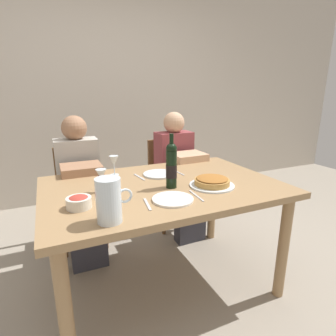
{
  "coord_description": "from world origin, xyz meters",
  "views": [
    {
      "loc": [
        -0.66,
        -1.54,
        1.34
      ],
      "look_at": [
        0.03,
        -0.01,
        0.87
      ],
      "focal_mm": 29.03,
      "sensor_mm": 36.0,
      "label": 1
    }
  ],
  "objects_px": {
    "dining_table": "(163,197)",
    "wine_glass_right_diner": "(114,162)",
    "baked_tart": "(212,182)",
    "wine_glass_left_diner": "(101,176)",
    "water_pitcher": "(109,203)",
    "wine_bottle": "(171,165)",
    "dinner_plate_left_setting": "(173,199)",
    "diner_left": "(81,184)",
    "chair_left": "(79,189)",
    "dinner_plate_right_setting": "(159,174)",
    "salad_bowl": "(79,202)",
    "diner_right": "(179,171)",
    "chair_right": "(168,176)"
  },
  "relations": [
    {
      "from": "dining_table",
      "to": "wine_glass_right_diner",
      "type": "xyz_separation_m",
      "value": [
        -0.24,
        0.33,
        0.19
      ]
    },
    {
      "from": "dining_table",
      "to": "baked_tart",
      "type": "height_order",
      "value": "baked_tart"
    },
    {
      "from": "dining_table",
      "to": "wine_glass_left_diner",
      "type": "xyz_separation_m",
      "value": [
        -0.39,
        0.02,
        0.19
      ]
    },
    {
      "from": "wine_glass_right_diner",
      "to": "dining_table",
      "type": "bearing_deg",
      "value": -53.93
    },
    {
      "from": "water_pitcher",
      "to": "wine_bottle",
      "type": "bearing_deg",
      "value": 34.16
    },
    {
      "from": "dinner_plate_left_setting",
      "to": "dining_table",
      "type": "bearing_deg",
      "value": 77.9
    },
    {
      "from": "baked_tart",
      "to": "water_pitcher",
      "type": "bearing_deg",
      "value": -162.18
    },
    {
      "from": "wine_glass_right_diner",
      "to": "diner_left",
      "type": "xyz_separation_m",
      "value": [
        -0.21,
        0.32,
        -0.24
      ]
    },
    {
      "from": "water_pitcher",
      "to": "dinner_plate_left_setting",
      "type": "height_order",
      "value": "water_pitcher"
    },
    {
      "from": "chair_left",
      "to": "baked_tart",
      "type": "bearing_deg",
      "value": 124.91
    },
    {
      "from": "baked_tart",
      "to": "dinner_plate_right_setting",
      "type": "distance_m",
      "value": 0.42
    },
    {
      "from": "dinner_plate_right_setting",
      "to": "baked_tart",
      "type": "bearing_deg",
      "value": -59.21
    },
    {
      "from": "dinner_plate_right_setting",
      "to": "water_pitcher",
      "type": "bearing_deg",
      "value": -129.65
    },
    {
      "from": "salad_bowl",
      "to": "diner_right",
      "type": "relative_size",
      "value": 0.11
    },
    {
      "from": "dining_table",
      "to": "diner_left",
      "type": "relative_size",
      "value": 1.29
    },
    {
      "from": "wine_glass_right_diner",
      "to": "salad_bowl",
      "type": "bearing_deg",
      "value": -121.43
    },
    {
      "from": "dining_table",
      "to": "baked_tart",
      "type": "xyz_separation_m",
      "value": [
        0.27,
        -0.16,
        0.12
      ]
    },
    {
      "from": "salad_bowl",
      "to": "diner_left",
      "type": "bearing_deg",
      "value": 83.47
    },
    {
      "from": "chair_left",
      "to": "chair_right",
      "type": "bearing_deg",
      "value": -178.06
    },
    {
      "from": "dinner_plate_right_setting",
      "to": "diner_left",
      "type": "height_order",
      "value": "diner_left"
    },
    {
      "from": "baked_tart",
      "to": "chair_right",
      "type": "relative_size",
      "value": 0.33
    },
    {
      "from": "chair_left",
      "to": "dinner_plate_left_setting",
      "type": "bearing_deg",
      "value": 109.06
    },
    {
      "from": "dinner_plate_left_setting",
      "to": "diner_left",
      "type": "xyz_separation_m",
      "value": [
        -0.39,
        0.92,
        -0.15
      ]
    },
    {
      "from": "wine_glass_left_diner",
      "to": "diner_right",
      "type": "bearing_deg",
      "value": 37.81
    },
    {
      "from": "baked_tart",
      "to": "salad_bowl",
      "type": "bearing_deg",
      "value": -179.58
    },
    {
      "from": "wine_bottle",
      "to": "dinner_plate_left_setting",
      "type": "distance_m",
      "value": 0.25
    },
    {
      "from": "dining_table",
      "to": "dinner_plate_left_setting",
      "type": "distance_m",
      "value": 0.29
    },
    {
      "from": "chair_right",
      "to": "baked_tart",
      "type": "bearing_deg",
      "value": 78.96
    },
    {
      "from": "wine_glass_right_diner",
      "to": "dinner_plate_left_setting",
      "type": "bearing_deg",
      "value": -73.01
    },
    {
      "from": "wine_bottle",
      "to": "chair_left",
      "type": "height_order",
      "value": "wine_bottle"
    },
    {
      "from": "salad_bowl",
      "to": "dining_table",
      "type": "bearing_deg",
      "value": 16.76
    },
    {
      "from": "dinner_plate_left_setting",
      "to": "chair_right",
      "type": "height_order",
      "value": "chair_right"
    },
    {
      "from": "dinner_plate_left_setting",
      "to": "diner_right",
      "type": "bearing_deg",
      "value": 61.59
    },
    {
      "from": "chair_right",
      "to": "dining_table",
      "type": "bearing_deg",
      "value": 62.24
    },
    {
      "from": "dining_table",
      "to": "wine_glass_right_diner",
      "type": "relative_size",
      "value": 10.54
    },
    {
      "from": "baked_tart",
      "to": "dinner_plate_right_setting",
      "type": "bearing_deg",
      "value": 120.79
    },
    {
      "from": "wine_bottle",
      "to": "chair_right",
      "type": "height_order",
      "value": "wine_bottle"
    },
    {
      "from": "dining_table",
      "to": "baked_tart",
      "type": "distance_m",
      "value": 0.33
    },
    {
      "from": "dining_table",
      "to": "baked_tart",
      "type": "relative_size",
      "value": 5.23
    },
    {
      "from": "water_pitcher",
      "to": "chair_right",
      "type": "distance_m",
      "value": 1.61
    },
    {
      "from": "diner_left",
      "to": "chair_right",
      "type": "bearing_deg",
      "value": -163.44
    },
    {
      "from": "baked_tart",
      "to": "chair_left",
      "type": "bearing_deg",
      "value": 124.58
    },
    {
      "from": "salad_bowl",
      "to": "chair_left",
      "type": "bearing_deg",
      "value": 84.87
    },
    {
      "from": "baked_tart",
      "to": "wine_glass_right_diner",
      "type": "distance_m",
      "value": 0.71
    },
    {
      "from": "water_pitcher",
      "to": "diner_right",
      "type": "xyz_separation_m",
      "value": [
        0.89,
        1.06,
        -0.24
      ]
    },
    {
      "from": "baked_tart",
      "to": "chair_left",
      "type": "height_order",
      "value": "chair_left"
    },
    {
      "from": "dinner_plate_right_setting",
      "to": "chair_right",
      "type": "height_order",
      "value": "chair_right"
    },
    {
      "from": "wine_bottle",
      "to": "wine_glass_right_diner",
      "type": "bearing_deg",
      "value": 123.12
    },
    {
      "from": "water_pitcher",
      "to": "diner_right",
      "type": "height_order",
      "value": "diner_right"
    },
    {
      "from": "wine_glass_right_diner",
      "to": "dinner_plate_right_setting",
      "type": "distance_m",
      "value": 0.34
    }
  ]
}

